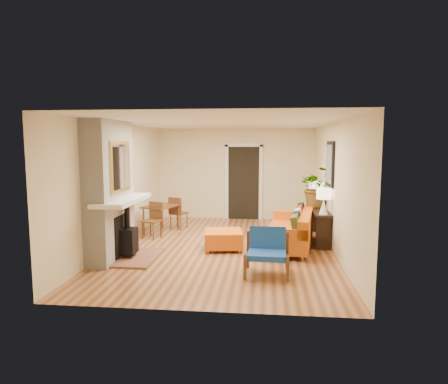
{
  "coord_description": "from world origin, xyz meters",
  "views": [
    {
      "loc": [
        0.88,
        -8.17,
        2.18
      ],
      "look_at": [
        0.0,
        0.2,
        1.15
      ],
      "focal_mm": 32.0,
      "sensor_mm": 36.0,
      "label": 1
    }
  ],
  "objects_px": {
    "lamp_far": "(315,190)",
    "console_table": "(318,215)",
    "houseplant": "(317,187)",
    "dining_table": "(164,211)",
    "lamp_near": "(324,198)",
    "ottoman": "(223,239)",
    "sofa": "(293,230)",
    "blue_chair": "(267,249)"
  },
  "relations": [
    {
      "from": "ottoman",
      "to": "sofa",
      "type": "bearing_deg",
      "value": 11.64
    },
    {
      "from": "houseplant",
      "to": "sofa",
      "type": "bearing_deg",
      "value": -123.12
    },
    {
      "from": "sofa",
      "to": "ottoman",
      "type": "height_order",
      "value": "sofa"
    },
    {
      "from": "lamp_far",
      "to": "houseplant",
      "type": "relative_size",
      "value": 0.58
    },
    {
      "from": "ottoman",
      "to": "lamp_far",
      "type": "distance_m",
      "value": 2.77
    },
    {
      "from": "sofa",
      "to": "blue_chair",
      "type": "relative_size",
      "value": 2.93
    },
    {
      "from": "lamp_far",
      "to": "dining_table",
      "type": "bearing_deg",
      "value": -175.16
    },
    {
      "from": "dining_table",
      "to": "ottoman",
      "type": "bearing_deg",
      "value": -40.22
    },
    {
      "from": "dining_table",
      "to": "sofa",
      "type": "bearing_deg",
      "value": -19.23
    },
    {
      "from": "lamp_near",
      "to": "lamp_far",
      "type": "height_order",
      "value": "same"
    },
    {
      "from": "ottoman",
      "to": "console_table",
      "type": "height_order",
      "value": "console_table"
    },
    {
      "from": "ottoman",
      "to": "blue_chair",
      "type": "distance_m",
      "value": 1.68
    },
    {
      "from": "lamp_far",
      "to": "lamp_near",
      "type": "bearing_deg",
      "value": -90.0
    },
    {
      "from": "lamp_near",
      "to": "houseplant",
      "type": "relative_size",
      "value": 0.58
    },
    {
      "from": "lamp_near",
      "to": "console_table",
      "type": "bearing_deg",
      "value": 90.0
    },
    {
      "from": "ottoman",
      "to": "blue_chair",
      "type": "xyz_separation_m",
      "value": [
        0.9,
        -1.41,
        0.19
      ]
    },
    {
      "from": "sofa",
      "to": "lamp_near",
      "type": "relative_size",
      "value": 4.13
    },
    {
      "from": "ottoman",
      "to": "console_table",
      "type": "relative_size",
      "value": 0.47
    },
    {
      "from": "dining_table",
      "to": "lamp_far",
      "type": "distance_m",
      "value": 3.71
    },
    {
      "from": "dining_table",
      "to": "lamp_far",
      "type": "bearing_deg",
      "value": 4.84
    },
    {
      "from": "sofa",
      "to": "houseplant",
      "type": "relative_size",
      "value": 2.39
    },
    {
      "from": "console_table",
      "to": "blue_chair",
      "type": "bearing_deg",
      "value": -115.55
    },
    {
      "from": "sofa",
      "to": "houseplant",
      "type": "height_order",
      "value": "houseplant"
    },
    {
      "from": "lamp_far",
      "to": "sofa",
      "type": "bearing_deg",
      "value": -113.98
    },
    {
      "from": "ottoman",
      "to": "lamp_far",
      "type": "xyz_separation_m",
      "value": [
        2.05,
        1.67,
        0.84
      ]
    },
    {
      "from": "dining_table",
      "to": "lamp_near",
      "type": "bearing_deg",
      "value": -16.83
    },
    {
      "from": "blue_chair",
      "to": "dining_table",
      "type": "distance_m",
      "value": 3.74
    },
    {
      "from": "console_table",
      "to": "houseplant",
      "type": "distance_m",
      "value": 0.65
    },
    {
      "from": "ottoman",
      "to": "lamp_near",
      "type": "relative_size",
      "value": 1.6
    },
    {
      "from": "sofa",
      "to": "dining_table",
      "type": "bearing_deg",
      "value": 160.77
    },
    {
      "from": "blue_chair",
      "to": "houseplant",
      "type": "distance_m",
      "value": 2.97
    },
    {
      "from": "lamp_near",
      "to": "dining_table",
      "type": "bearing_deg",
      "value": 163.17
    },
    {
      "from": "sofa",
      "to": "lamp_far",
      "type": "distance_m",
      "value": 1.66
    },
    {
      "from": "lamp_far",
      "to": "console_table",
      "type": "bearing_deg",
      "value": -90.0
    },
    {
      "from": "ottoman",
      "to": "lamp_near",
      "type": "xyz_separation_m",
      "value": [
        2.05,
        0.25,
        0.84
      ]
    },
    {
      "from": "dining_table",
      "to": "houseplant",
      "type": "height_order",
      "value": "houseplant"
    },
    {
      "from": "ottoman",
      "to": "console_table",
      "type": "bearing_deg",
      "value": 25.95
    },
    {
      "from": "sofa",
      "to": "dining_table",
      "type": "distance_m",
      "value": 3.23
    },
    {
      "from": "ottoman",
      "to": "dining_table",
      "type": "relative_size",
      "value": 0.55
    },
    {
      "from": "console_table",
      "to": "houseplant",
      "type": "relative_size",
      "value": 1.99
    },
    {
      "from": "lamp_near",
      "to": "blue_chair",
      "type": "bearing_deg",
      "value": -124.68
    },
    {
      "from": "sofa",
      "to": "lamp_near",
      "type": "height_order",
      "value": "lamp_near"
    }
  ]
}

